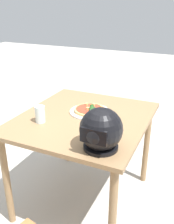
{
  "coord_description": "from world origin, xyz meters",
  "views": [
    {
      "loc": [
        -0.74,
        1.56,
        1.55
      ],
      "look_at": [
        -0.0,
        -0.04,
        0.79
      ],
      "focal_mm": 40.98,
      "sensor_mm": 36.0,
      "label": 1
    }
  ],
  "objects_px": {
    "dining_table": "(84,128)",
    "drinking_glass": "(40,114)",
    "pizza": "(90,110)",
    "motorcycle_helmet": "(101,130)"
  },
  "relations": [
    {
      "from": "dining_table",
      "to": "motorcycle_helmet",
      "type": "distance_m",
      "value": 0.5
    },
    {
      "from": "pizza",
      "to": "drinking_glass",
      "type": "bearing_deg",
      "value": 49.69
    },
    {
      "from": "dining_table",
      "to": "drinking_glass",
      "type": "bearing_deg",
      "value": 41.54
    },
    {
      "from": "dining_table",
      "to": "motorcycle_helmet",
      "type": "height_order",
      "value": "motorcycle_helmet"
    },
    {
      "from": "dining_table",
      "to": "drinking_glass",
      "type": "distance_m",
      "value": 0.35
    },
    {
      "from": "dining_table",
      "to": "drinking_glass",
      "type": "height_order",
      "value": "drinking_glass"
    },
    {
      "from": "dining_table",
      "to": "pizza",
      "type": "xyz_separation_m",
      "value": [
        -0.01,
        -0.09,
        0.12
      ]
    },
    {
      "from": "motorcycle_helmet",
      "to": "drinking_glass",
      "type": "xyz_separation_m",
      "value": [
        0.52,
        -0.15,
        -0.06
      ]
    },
    {
      "from": "dining_table",
      "to": "pizza",
      "type": "relative_size",
      "value": 4.23
    },
    {
      "from": "dining_table",
      "to": "drinking_glass",
      "type": "relative_size",
      "value": 8.62
    }
  ]
}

